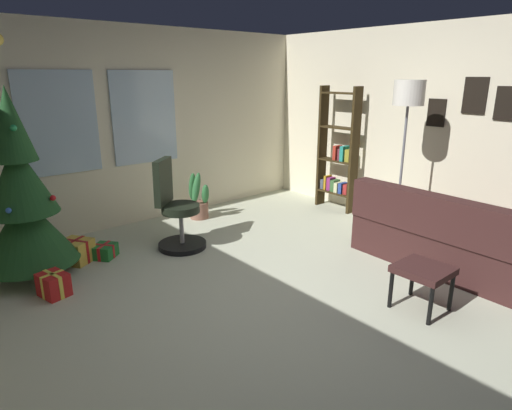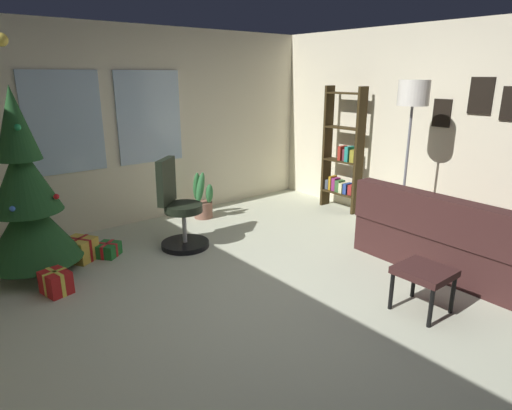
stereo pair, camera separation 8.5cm
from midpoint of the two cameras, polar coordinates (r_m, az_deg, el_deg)
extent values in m
cube|color=beige|center=(4.10, 3.08, -12.59)|extent=(5.45, 5.69, 0.10)
cube|color=beige|center=(6.04, -16.18, 9.75)|extent=(5.45, 0.10, 2.57)
cube|color=silver|center=(5.65, -24.94, 9.73)|extent=(0.90, 0.03, 1.20)
cube|color=silver|center=(6.03, -14.85, 11.08)|extent=(0.90, 0.03, 1.20)
cube|color=beige|center=(5.88, 23.60, 8.85)|extent=(0.10, 5.69, 2.57)
cube|color=black|center=(5.53, 30.15, 11.47)|extent=(0.02, 0.32, 0.36)
cube|color=black|center=(5.88, 22.27, 11.18)|extent=(0.02, 0.23, 0.34)
cube|color=black|center=(5.67, 26.50, 12.78)|extent=(0.02, 0.27, 0.41)
cube|color=#391E1D|center=(5.02, 23.89, -5.11)|extent=(0.94, 1.99, 0.42)
cube|color=#391E1D|center=(4.59, 22.38, -1.43)|extent=(0.27, 1.96, 0.42)
cube|color=#391E1D|center=(5.37, 15.81, 0.57)|extent=(0.87, 0.17, 0.20)
cube|color=#AE212B|center=(4.77, 21.49, -1.13)|extent=(0.18, 0.41, 0.40)
cube|color=beige|center=(4.83, 20.21, -0.77)|extent=(0.18, 0.41, 0.41)
cube|color=#391E1D|center=(3.97, 20.60, -8.00)|extent=(0.41, 0.43, 0.06)
cylinder|color=black|center=(3.84, 21.39, -12.27)|extent=(0.04, 0.04, 0.34)
cylinder|color=black|center=(4.12, 23.76, -10.50)|extent=(0.04, 0.04, 0.34)
cylinder|color=black|center=(3.99, 16.74, -10.61)|extent=(0.04, 0.04, 0.34)
cylinder|color=black|center=(4.27, 19.34, -9.04)|extent=(0.04, 0.04, 0.34)
cylinder|color=#4C331E|center=(4.98, -27.69, -7.43)|extent=(0.12, 0.12, 0.16)
cone|color=#1D4921|center=(4.83, -28.37, -2.80)|extent=(0.92, 0.92, 0.69)
cone|color=#1D4921|center=(4.70, -29.23, 3.09)|extent=(0.66, 0.66, 0.69)
cone|color=#1D4921|center=(4.63, -30.14, 9.25)|extent=(0.40, 0.40, 0.69)
sphere|color=red|center=(4.62, -25.66, 0.84)|extent=(0.06, 0.06, 0.06)
sphere|color=gold|center=(4.82, -30.88, 6.85)|extent=(0.05, 0.05, 0.05)
sphere|color=silver|center=(5.00, -26.08, 0.35)|extent=(0.05, 0.05, 0.05)
sphere|color=blue|center=(4.49, -30.27, -0.64)|extent=(0.05, 0.05, 0.05)
sphere|color=#1E8C4C|center=(4.48, -29.79, 8.80)|extent=(0.06, 0.06, 0.06)
cube|color=red|center=(4.47, -25.61, -9.44)|extent=(0.26, 0.30, 0.22)
cube|color=#EAD84C|center=(4.47, -25.61, -9.44)|extent=(0.10, 0.27, 0.22)
cube|color=#EAD84C|center=(4.47, -25.61, -9.44)|extent=(0.22, 0.08, 0.22)
cube|color=#1E722D|center=(5.15, -19.77, -5.74)|extent=(0.33, 0.33, 0.15)
cube|color=red|center=(5.15, -19.77, -5.74)|extent=(0.22, 0.19, 0.16)
cube|color=red|center=(5.15, -19.77, -5.74)|extent=(0.17, 0.20, 0.16)
cube|color=gold|center=(5.12, -23.06, -5.62)|extent=(0.40, 0.41, 0.25)
cube|color=#B21919|center=(5.12, -23.06, -5.62)|extent=(0.26, 0.18, 0.25)
cube|color=#B21919|center=(5.12, -23.06, -5.62)|extent=(0.20, 0.29, 0.25)
cylinder|color=black|center=(5.21, -10.12, -5.20)|extent=(0.56, 0.56, 0.06)
cylinder|color=#B2B2B7|center=(5.13, -10.25, -2.71)|extent=(0.05, 0.05, 0.42)
cylinder|color=black|center=(5.06, -10.38, -0.47)|extent=(0.44, 0.44, 0.09)
cube|color=black|center=(5.04, -12.60, 3.01)|extent=(0.36, 0.32, 0.52)
cube|color=#312512|center=(6.33, 12.43, 6.82)|extent=(0.18, 0.04, 1.81)
cube|color=#312512|center=(6.70, 8.34, 7.58)|extent=(0.18, 0.04, 1.81)
cube|color=#312512|center=(6.65, 10.04, 1.66)|extent=(0.18, 0.56, 0.02)
cube|color=#312512|center=(6.54, 10.26, 5.77)|extent=(0.18, 0.56, 0.02)
cube|color=#312512|center=(6.47, 10.48, 9.99)|extent=(0.18, 0.56, 0.02)
cube|color=#312512|center=(6.43, 10.72, 14.28)|extent=(0.18, 0.56, 0.02)
cube|color=maroon|center=(6.52, 11.58, 2.05)|extent=(0.14, 0.07, 0.15)
cube|color=#27408F|center=(6.56, 10.99, 2.22)|extent=(0.16, 0.06, 0.16)
cube|color=beige|center=(6.60, 10.45, 2.32)|extent=(0.16, 0.06, 0.15)
cube|color=#365F32|center=(6.65, 9.99, 2.55)|extent=(0.15, 0.08, 0.17)
cube|color=#862965|center=(6.71, 9.47, 2.78)|extent=(0.14, 0.07, 0.19)
cube|color=#B07F1C|center=(6.74, 9.04, 2.97)|extent=(0.14, 0.04, 0.22)
cube|color=#4D5662|center=(6.80, 8.63, 2.80)|extent=(0.13, 0.06, 0.14)
cube|color=olive|center=(6.42, 11.83, 6.39)|extent=(0.13, 0.08, 0.18)
cube|color=teal|center=(6.45, 11.20, 6.66)|extent=(0.16, 0.06, 0.22)
cube|color=maroon|center=(6.51, 10.83, 6.55)|extent=(0.13, 0.06, 0.17)
cube|color=#A42C20|center=(6.54, 10.28, 6.80)|extent=(0.15, 0.05, 0.21)
cylinder|color=slate|center=(5.64, 17.38, -4.14)|extent=(0.28, 0.28, 0.03)
cylinder|color=slate|center=(5.42, 18.13, 3.91)|extent=(0.03, 0.03, 1.59)
cylinder|color=silver|center=(5.30, 19.07, 13.81)|extent=(0.35, 0.35, 0.28)
cylinder|color=#855847|center=(6.19, -7.88, -0.68)|extent=(0.26, 0.26, 0.23)
ellipsoid|color=#2F6D38|center=(6.17, -8.76, 2.41)|extent=(0.16, 0.24, 0.45)
ellipsoid|color=#2F6D38|center=(6.03, -8.29, 2.16)|extent=(0.23, 0.15, 0.46)
ellipsoid|color=#2F6D38|center=(6.05, -7.09, 1.46)|extent=(0.14, 0.18, 0.31)
camera|label=1|loc=(0.04, -90.66, -0.20)|focal=30.39mm
camera|label=2|loc=(0.04, 89.34, 0.20)|focal=30.39mm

